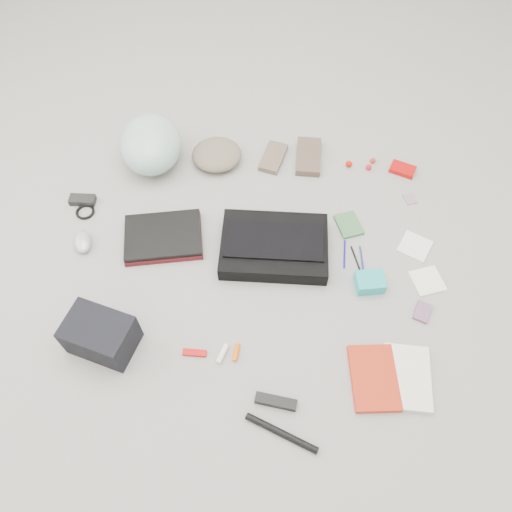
# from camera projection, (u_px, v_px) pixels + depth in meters

# --- Properties ---
(ground_plane) EXTENTS (4.00, 4.00, 0.00)m
(ground_plane) POSITION_uv_depth(u_px,v_px,m) (256.00, 263.00, 1.99)
(ground_plane) COLOR gray
(messenger_bag) EXTENTS (0.43, 0.31, 0.07)m
(messenger_bag) POSITION_uv_depth(u_px,v_px,m) (274.00, 246.00, 1.99)
(messenger_bag) COLOR black
(messenger_bag) RESTS_ON ground_plane
(bag_flap) EXTENTS (0.39, 0.18, 0.01)m
(bag_flap) POSITION_uv_depth(u_px,v_px,m) (274.00, 241.00, 1.96)
(bag_flap) COLOR black
(bag_flap) RESTS_ON messenger_bag
(laptop_sleeve) EXTENTS (0.35, 0.29, 0.02)m
(laptop_sleeve) POSITION_uv_depth(u_px,v_px,m) (164.00, 238.00, 2.04)
(laptop_sleeve) COLOR #581116
(laptop_sleeve) RESTS_ON ground_plane
(laptop) EXTENTS (0.34, 0.28, 0.02)m
(laptop) POSITION_uv_depth(u_px,v_px,m) (163.00, 235.00, 2.03)
(laptop) COLOR black
(laptop) RESTS_ON laptop_sleeve
(bike_helmet) EXTENTS (0.32, 0.38, 0.20)m
(bike_helmet) POSITION_uv_depth(u_px,v_px,m) (151.00, 144.00, 2.21)
(bike_helmet) COLOR #A3CCBF
(bike_helmet) RESTS_ON ground_plane
(beanie) EXTENTS (0.24, 0.23, 0.08)m
(beanie) POSITION_uv_depth(u_px,v_px,m) (217.00, 155.00, 2.26)
(beanie) COLOR #716350
(beanie) RESTS_ON ground_plane
(mitten_left) EXTENTS (0.13, 0.20, 0.03)m
(mitten_left) POSITION_uv_depth(u_px,v_px,m) (273.00, 157.00, 2.28)
(mitten_left) COLOR brown
(mitten_left) RESTS_ON ground_plane
(mitten_right) EXTENTS (0.11, 0.22, 0.03)m
(mitten_right) POSITION_uv_depth(u_px,v_px,m) (309.00, 157.00, 2.28)
(mitten_right) COLOR brown
(mitten_right) RESTS_ON ground_plane
(power_brick) EXTENTS (0.11, 0.05, 0.03)m
(power_brick) POSITION_uv_depth(u_px,v_px,m) (83.00, 200.00, 2.15)
(power_brick) COLOR black
(power_brick) RESTS_ON ground_plane
(cable_coil) EXTENTS (0.11, 0.11, 0.01)m
(cable_coil) POSITION_uv_depth(u_px,v_px,m) (85.00, 212.00, 2.12)
(cable_coil) COLOR black
(cable_coil) RESTS_ON ground_plane
(mouse) EXTENTS (0.10, 0.13, 0.04)m
(mouse) POSITION_uv_depth(u_px,v_px,m) (82.00, 242.00, 2.02)
(mouse) COLOR #A1A2A7
(mouse) RESTS_ON ground_plane
(camera_bag) EXTENTS (0.26, 0.22, 0.15)m
(camera_bag) POSITION_uv_depth(u_px,v_px,m) (101.00, 335.00, 1.74)
(camera_bag) COLOR black
(camera_bag) RESTS_ON ground_plane
(multitool) EXTENTS (0.09, 0.02, 0.01)m
(multitool) POSITION_uv_depth(u_px,v_px,m) (195.00, 353.00, 1.78)
(multitool) COLOR #B90606
(multitool) RESTS_ON ground_plane
(toiletry_tube_white) EXTENTS (0.04, 0.07, 0.02)m
(toiletry_tube_white) POSITION_uv_depth(u_px,v_px,m) (222.00, 354.00, 1.77)
(toiletry_tube_white) COLOR silver
(toiletry_tube_white) RESTS_ON ground_plane
(toiletry_tube_orange) EXTENTS (0.03, 0.06, 0.02)m
(toiletry_tube_orange) POSITION_uv_depth(u_px,v_px,m) (236.00, 352.00, 1.78)
(toiletry_tube_orange) COLOR #EE5B00
(toiletry_tube_orange) RESTS_ON ground_plane
(u_lock) EXTENTS (0.14, 0.05, 0.03)m
(u_lock) POSITION_uv_depth(u_px,v_px,m) (276.00, 402.00, 1.68)
(u_lock) COLOR black
(u_lock) RESTS_ON ground_plane
(bike_pump) EXTENTS (0.25, 0.12, 0.02)m
(bike_pump) POSITION_uv_depth(u_px,v_px,m) (281.00, 433.00, 1.62)
(bike_pump) COLOR black
(bike_pump) RESTS_ON ground_plane
(book_red) EXTENTS (0.18, 0.25, 0.02)m
(book_red) POSITION_uv_depth(u_px,v_px,m) (374.00, 378.00, 1.72)
(book_red) COLOR red
(book_red) RESTS_ON ground_plane
(book_white) EXTENTS (0.16, 0.24, 0.02)m
(book_white) POSITION_uv_depth(u_px,v_px,m) (408.00, 377.00, 1.73)
(book_white) COLOR silver
(book_white) RESTS_ON ground_plane
(notepad) EXTENTS (0.13, 0.15, 0.01)m
(notepad) POSITION_uv_depth(u_px,v_px,m) (349.00, 225.00, 2.09)
(notepad) COLOR #38683C
(notepad) RESTS_ON ground_plane
(pen_blue) EXTENTS (0.01, 0.13, 0.01)m
(pen_blue) POSITION_uv_depth(u_px,v_px,m) (345.00, 254.00, 2.01)
(pen_blue) COLOR #0D138F
(pen_blue) RESTS_ON ground_plane
(pen_black) EXTENTS (0.04, 0.13, 0.01)m
(pen_black) POSITION_uv_depth(u_px,v_px,m) (356.00, 260.00, 2.00)
(pen_black) COLOR black
(pen_black) RESTS_ON ground_plane
(pen_navy) EXTENTS (0.02, 0.13, 0.01)m
(pen_navy) POSITION_uv_depth(u_px,v_px,m) (362.00, 260.00, 1.99)
(pen_navy) COLOR navy
(pen_navy) RESTS_ON ground_plane
(accordion_wallet) EXTENTS (0.12, 0.10, 0.05)m
(accordion_wallet) POSITION_uv_depth(u_px,v_px,m) (370.00, 282.00, 1.91)
(accordion_wallet) COLOR #1EB1B3
(accordion_wallet) RESTS_ON ground_plane
(card_deck) EXTENTS (0.08, 0.09, 0.01)m
(card_deck) POSITION_uv_depth(u_px,v_px,m) (422.00, 312.00, 1.87)
(card_deck) COLOR slate
(card_deck) RESTS_ON ground_plane
(napkin_top) EXTENTS (0.16, 0.16, 0.01)m
(napkin_top) POSITION_uv_depth(u_px,v_px,m) (415.00, 246.00, 2.03)
(napkin_top) COLOR silver
(napkin_top) RESTS_ON ground_plane
(napkin_bottom) EXTENTS (0.15, 0.15, 0.01)m
(napkin_bottom) POSITION_uv_depth(u_px,v_px,m) (427.00, 281.00, 1.94)
(napkin_bottom) COLOR silver
(napkin_bottom) RESTS_ON ground_plane
(lollipop_a) EXTENTS (0.03, 0.03, 0.03)m
(lollipop_a) POSITION_uv_depth(u_px,v_px,m) (349.00, 164.00, 2.26)
(lollipop_a) COLOR #C41300
(lollipop_a) RESTS_ON ground_plane
(lollipop_b) EXTENTS (0.03, 0.03, 0.03)m
(lollipop_b) POSITION_uv_depth(u_px,v_px,m) (369.00, 167.00, 2.25)
(lollipop_b) COLOR red
(lollipop_b) RESTS_ON ground_plane
(lollipop_c) EXTENTS (0.03, 0.03, 0.03)m
(lollipop_c) POSITION_uv_depth(u_px,v_px,m) (373.00, 160.00, 2.27)
(lollipop_c) COLOR #B5261C
(lollipop_c) RESTS_ON ground_plane
(altoids_tin) EXTENTS (0.13, 0.10, 0.02)m
(altoids_tin) POSITION_uv_depth(u_px,v_px,m) (403.00, 169.00, 2.25)
(altoids_tin) COLOR #B30D0B
(altoids_tin) RESTS_ON ground_plane
(stamp_sheet) EXTENTS (0.07, 0.07, 0.00)m
(stamp_sheet) POSITION_uv_depth(u_px,v_px,m) (410.00, 199.00, 2.17)
(stamp_sheet) COLOR gray
(stamp_sheet) RESTS_ON ground_plane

